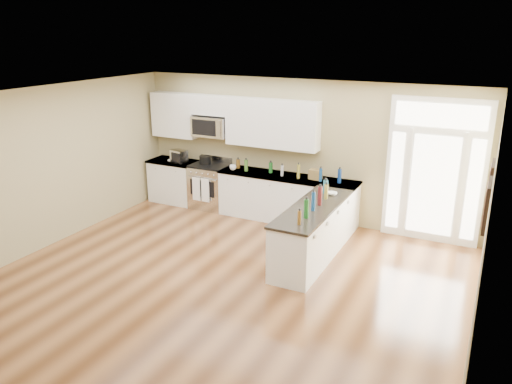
% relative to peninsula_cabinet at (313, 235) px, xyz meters
% --- Properties ---
extents(ground, '(8.00, 8.00, 0.00)m').
position_rel_peninsula_cabinet_xyz_m(ground, '(-0.93, -2.24, -0.43)').
color(ground, '#533017').
extents(room_shell, '(8.00, 8.00, 8.00)m').
position_rel_peninsula_cabinet_xyz_m(room_shell, '(-0.93, -2.24, 1.27)').
color(room_shell, tan).
rests_on(room_shell, ground).
extents(back_cabinet_left, '(1.10, 0.66, 0.94)m').
position_rel_peninsula_cabinet_xyz_m(back_cabinet_left, '(-3.80, 1.45, 0.00)').
color(back_cabinet_left, white).
rests_on(back_cabinet_left, ground).
extents(back_cabinet_right, '(2.85, 0.66, 0.94)m').
position_rel_peninsula_cabinet_xyz_m(back_cabinet_right, '(-1.08, 1.45, 0.00)').
color(back_cabinet_right, white).
rests_on(back_cabinet_right, ground).
extents(peninsula_cabinet, '(0.69, 2.32, 0.94)m').
position_rel_peninsula_cabinet_xyz_m(peninsula_cabinet, '(0.00, 0.00, 0.00)').
color(peninsula_cabinet, white).
rests_on(peninsula_cabinet, ground).
extents(upper_cabinet_left, '(1.04, 0.33, 0.95)m').
position_rel_peninsula_cabinet_xyz_m(upper_cabinet_left, '(-3.81, 1.59, 1.49)').
color(upper_cabinet_left, white).
rests_on(upper_cabinet_left, room_shell).
extents(upper_cabinet_right, '(1.94, 0.33, 0.95)m').
position_rel_peninsula_cabinet_xyz_m(upper_cabinet_right, '(-1.50, 1.59, 1.49)').
color(upper_cabinet_right, white).
rests_on(upper_cabinet_right, room_shell).
extents(upper_cabinet_short, '(0.82, 0.33, 0.40)m').
position_rel_peninsula_cabinet_xyz_m(upper_cabinet_short, '(-2.88, 1.59, 1.77)').
color(upper_cabinet_short, white).
rests_on(upper_cabinet_short, room_shell).
extents(microwave, '(0.78, 0.41, 0.42)m').
position_rel_peninsula_cabinet_xyz_m(microwave, '(-2.88, 1.56, 1.33)').
color(microwave, silver).
rests_on(microwave, room_shell).
extents(entry_door, '(1.70, 0.10, 2.60)m').
position_rel_peninsula_cabinet_xyz_m(entry_door, '(1.62, 1.71, 0.87)').
color(entry_door, white).
rests_on(entry_door, ground).
extents(wall_art_near, '(0.05, 0.58, 0.58)m').
position_rel_peninsula_cabinet_xyz_m(wall_art_near, '(2.54, -0.04, 1.27)').
color(wall_art_near, black).
rests_on(wall_art_near, room_shell).
extents(wall_art_far, '(0.05, 0.58, 0.58)m').
position_rel_peninsula_cabinet_xyz_m(wall_art_far, '(2.54, -1.04, 1.27)').
color(wall_art_far, black).
rests_on(wall_art_far, room_shell).
extents(kitchen_range, '(0.78, 0.69, 1.08)m').
position_rel_peninsula_cabinet_xyz_m(kitchen_range, '(-2.88, 1.45, 0.04)').
color(kitchen_range, silver).
rests_on(kitchen_range, ground).
extents(stockpot, '(0.33, 0.33, 0.19)m').
position_rel_peninsula_cabinet_xyz_m(stockpot, '(-3.00, 1.48, 0.61)').
color(stockpot, black).
rests_on(stockpot, kitchen_range).
extents(toaster_oven, '(0.36, 0.30, 0.27)m').
position_rel_peninsula_cabinet_xyz_m(toaster_oven, '(-3.59, 1.37, 0.64)').
color(toaster_oven, silver).
rests_on(toaster_oven, back_cabinet_left).
extents(cardboard_box, '(0.25, 0.20, 0.19)m').
position_rel_peninsula_cabinet_xyz_m(cardboard_box, '(-0.51, 1.48, 0.60)').
color(cardboard_box, brown).
rests_on(cardboard_box, back_cabinet_right).
extents(bowl_left, '(0.21, 0.21, 0.04)m').
position_rel_peninsula_cabinet_xyz_m(bowl_left, '(-3.79, 1.35, 0.53)').
color(bowl_left, white).
rests_on(bowl_left, back_cabinet_left).
extents(bowl_peninsula, '(0.18, 0.18, 0.05)m').
position_rel_peninsula_cabinet_xyz_m(bowl_peninsula, '(0.09, 0.70, 0.53)').
color(bowl_peninsula, white).
rests_on(bowl_peninsula, peninsula_cabinet).
extents(cup_counter, '(0.17, 0.17, 0.11)m').
position_rel_peninsula_cabinet_xyz_m(cup_counter, '(-2.25, 1.35, 0.56)').
color(cup_counter, white).
rests_on(cup_counter, back_cabinet_right).
extents(counter_bottles, '(2.38, 2.43, 0.32)m').
position_rel_peninsula_cabinet_xyz_m(counter_bottles, '(-0.54, 0.70, 0.63)').
color(counter_bottles, '#19591E').
rests_on(counter_bottles, back_cabinet_right).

